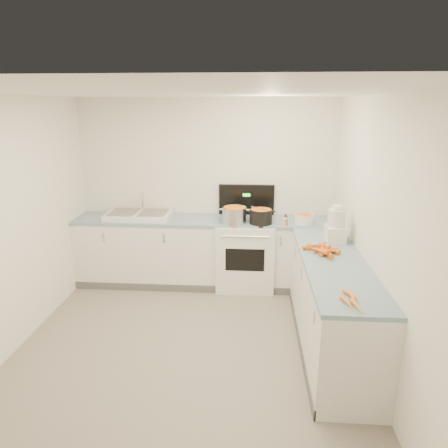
# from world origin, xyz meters

# --- Properties ---
(floor) EXTENTS (3.50, 4.00, 0.00)m
(floor) POSITION_xyz_m (0.00, 0.00, 0.00)
(floor) COLOR gray
(floor) RESTS_ON ground
(ceiling) EXTENTS (3.50, 4.00, 0.00)m
(ceiling) POSITION_xyz_m (0.00, 0.00, 2.50)
(ceiling) COLOR white
(ceiling) RESTS_ON ground
(wall_back) EXTENTS (3.50, 0.00, 2.50)m
(wall_back) POSITION_xyz_m (0.00, 2.00, 1.25)
(wall_back) COLOR white
(wall_back) RESTS_ON ground
(wall_front) EXTENTS (3.50, 0.00, 2.50)m
(wall_front) POSITION_xyz_m (0.00, -2.00, 1.25)
(wall_front) COLOR white
(wall_front) RESTS_ON ground
(wall_right) EXTENTS (0.00, 4.00, 2.50)m
(wall_right) POSITION_xyz_m (1.75, 0.00, 1.25)
(wall_right) COLOR white
(wall_right) RESTS_ON ground
(counter_back) EXTENTS (3.50, 0.62, 0.94)m
(counter_back) POSITION_xyz_m (0.00, 1.70, 0.47)
(counter_back) COLOR white
(counter_back) RESTS_ON ground
(counter_right) EXTENTS (0.62, 2.20, 0.94)m
(counter_right) POSITION_xyz_m (1.45, 0.30, 0.47)
(counter_right) COLOR white
(counter_right) RESTS_ON ground
(stove) EXTENTS (0.76, 0.65, 1.36)m
(stove) POSITION_xyz_m (0.55, 1.69, 0.47)
(stove) COLOR white
(stove) RESTS_ON ground
(sink) EXTENTS (0.86, 0.52, 0.31)m
(sink) POSITION_xyz_m (-0.90, 1.70, 0.98)
(sink) COLOR white
(sink) RESTS_ON counter_back
(steel_pot) EXTENTS (0.38, 0.38, 0.23)m
(steel_pot) POSITION_xyz_m (0.40, 1.53, 1.03)
(steel_pot) COLOR silver
(steel_pot) RESTS_ON stove
(black_pot) EXTENTS (0.31, 0.31, 0.21)m
(black_pot) POSITION_xyz_m (0.74, 1.53, 1.02)
(black_pot) COLOR black
(black_pot) RESTS_ON stove
(wooden_spoon) EXTENTS (0.26, 0.22, 0.01)m
(wooden_spoon) POSITION_xyz_m (0.74, 1.53, 1.14)
(wooden_spoon) COLOR #AD7A47
(wooden_spoon) RESTS_ON black_pot
(mixing_bowl) EXTENTS (0.29, 0.29, 0.11)m
(mixing_bowl) POSITION_xyz_m (1.30, 1.59, 1.00)
(mixing_bowl) COLOR white
(mixing_bowl) RESTS_ON counter_back
(extract_bottle) EXTENTS (0.05, 0.05, 0.12)m
(extract_bottle) POSITION_xyz_m (1.06, 1.49, 1.00)
(extract_bottle) COLOR #593319
(extract_bottle) RESTS_ON counter_back
(spice_jar) EXTENTS (0.05, 0.05, 0.09)m
(spice_jar) POSITION_xyz_m (1.04, 1.44, 0.98)
(spice_jar) COLOR #E5B266
(spice_jar) RESTS_ON counter_back
(food_processor) EXTENTS (0.20, 0.25, 0.41)m
(food_processor) POSITION_xyz_m (1.56, 0.87, 1.12)
(food_processor) COLOR white
(food_processor) RESTS_ON counter_right
(carrot_pile) EXTENTS (0.40, 0.49, 0.09)m
(carrot_pile) POSITION_xyz_m (1.37, 0.53, 0.97)
(carrot_pile) COLOR orange
(carrot_pile) RESTS_ON counter_right
(peeled_carrots) EXTENTS (0.15, 0.36, 0.04)m
(peeled_carrots) POSITION_xyz_m (1.41, -0.59, 0.96)
(peeled_carrots) COLOR orange
(peeled_carrots) RESTS_ON counter_right
(peelings) EXTENTS (0.22, 0.25, 0.01)m
(peelings) POSITION_xyz_m (-1.11, 1.70, 1.02)
(peelings) COLOR tan
(peelings) RESTS_ON sink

